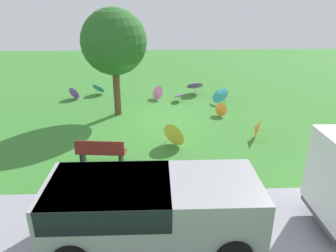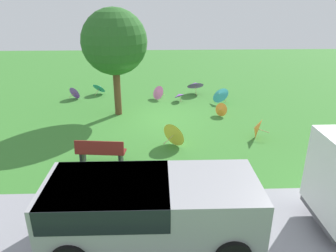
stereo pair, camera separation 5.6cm
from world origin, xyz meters
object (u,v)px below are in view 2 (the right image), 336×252
Objects in this scene: parasol_purple_0 at (179,95)px; parasol_purple_2 at (75,92)px; parasol_teal_0 at (100,87)px; parasol_orange_3 at (256,128)px; shade_tree at (114,42)px; parasol_yellow_0 at (175,134)px; parasol_pink_0 at (157,93)px; park_bench at (101,152)px; parasol_orange_2 at (221,110)px; parasol_purple_1 at (195,84)px; van_dark at (144,207)px; parasol_teal_1 at (220,95)px.

parasol_purple_2 is at bearing -6.79° from parasol_purple_0.
parasol_teal_0 is 9.50m from parasol_orange_3.
shade_tree reaches higher than parasol_teal_0.
parasol_pink_0 is at bearing -83.92° from parasol_yellow_0.
park_bench is 1.94× the size of parasol_pink_0.
parasol_purple_2 is at bearing -71.16° from park_bench.
parasol_orange_2 is 2.69m from parasol_orange_3.
parasol_yellow_0 is 0.97× the size of parasol_purple_1.
parasol_purple_2 is 9.94m from parasol_orange_3.
parasol_purple_0 is at bearing 161.56° from parasol_teal_0.
shade_tree reaches higher than van_dark.
parasol_orange_3 is at bearing -161.43° from park_bench.
van_dark is 5.45× the size of parasol_pink_0.
parasol_teal_0 reaches higher than parasol_purple_2.
parasol_yellow_0 is at bearing 96.08° from parasol_pink_0.
parasol_yellow_0 is at bearing 84.56° from parasol_purple_0.
parasol_teal_0 is 7.89m from parasol_yellow_0.
parasol_pink_0 is at bearing -43.60° from parasol_orange_2.
parasol_yellow_0 is at bearing 9.48° from parasol_orange_3.
shade_tree is at bearing -79.96° from van_dark.
parasol_pink_0 is 4.00m from parasol_orange_2.
shade_tree reaches higher than park_bench.
park_bench reaches higher than parasol_purple_0.
parasol_yellow_0 is 5.57m from parasol_teal_1.
parasol_purple_1 is (-2.14, -0.92, 0.19)m from parasol_pink_0.
shade_tree reaches higher than parasol_yellow_0.
parasol_teal_1 reaches higher than parasol_pink_0.
parasol_orange_3 is at bearing 125.83° from parasol_pink_0.
shade_tree is at bearing -54.87° from parasol_yellow_0.
shade_tree reaches higher than parasol_purple_0.
parasol_pink_0 reaches higher than parasol_orange_2.
parasol_purple_0 is at bearing 173.21° from parasol_purple_2.
parasol_orange_3 is (-2.68, 4.86, 0.08)m from parasol_purple_0.
parasol_yellow_0 reaches higher than parasol_purple_2.
van_dark reaches higher than parasol_purple_1.
van_dark reaches higher than parasol_pink_0.
park_bench is 1.43× the size of parasol_teal_1.
parasol_orange_2 is at bearing -137.22° from park_bench.
parasol_teal_1 is at bearing -82.16° from parasol_orange_3.
parasol_orange_2 is 0.81× the size of parasol_purple_2.
parasol_teal_0 is 3.43m from parasol_pink_0.
parasol_yellow_0 reaches higher than parasol_purple_1.
shade_tree is at bearing -5.59° from parasol_orange_2.
parasol_teal_0 is 1.52× the size of parasol_orange_2.
parasol_yellow_0 reaches higher than parasol_purple_0.
parasol_orange_2 is (-2.28, -3.06, -0.16)m from parasol_yellow_0.
parasol_yellow_0 is (-3.89, 6.87, 0.07)m from parasol_teal_0.
parasol_pink_0 is at bearing 176.86° from parasol_purple_2.
park_bench reaches higher than parasol_pink_0.
parasol_teal_0 is at bearing -80.62° from park_bench.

